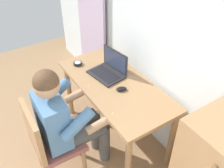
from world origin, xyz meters
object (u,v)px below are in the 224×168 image
Objects in this scene: desk at (115,92)px; desk_clock at (78,63)px; laptop at (109,69)px; computer_mouse at (121,89)px; chair at (49,141)px; person_seated at (67,118)px.

desk is 14.31× the size of desk_clock.
desk_clock is at bearing -148.77° from laptop.
laptop is 3.74× the size of computer_mouse.
chair is at bearing -82.17° from desk.
desk is 3.44× the size of laptop.
chair reaches higher than desk.
laptop is (-0.27, 0.78, 0.30)m from chair.
person_seated is 3.17× the size of laptop.
chair is 0.87m from desk_clock.
laptop is (-0.17, 0.04, 0.15)m from desk.
desk_clock is (-0.59, 0.59, 0.26)m from chair.
chair is 0.78m from computer_mouse.
desk_clock is (-0.59, 0.41, 0.08)m from person_seated.
laptop is 4.15× the size of desk_clock.
chair is 0.73× the size of person_seated.
person_seated is (0.11, -0.56, 0.04)m from desk.
desk_clock reaches higher than desk.
chair is 9.62× the size of desk_clock.
chair is 8.66× the size of computer_mouse.
computer_mouse reaches higher than desk.
desk_clock is at bearing -144.16° from computer_mouse.
laptop is at bearing 109.12° from chair.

